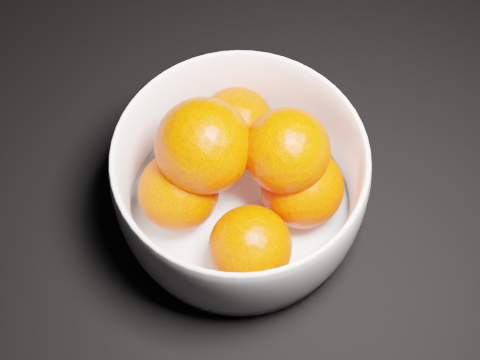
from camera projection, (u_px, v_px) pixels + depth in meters
ground at (220, 82)px, 0.71m from camera, size 3.00×3.00×0.00m
bowl at (240, 183)px, 0.59m from camera, size 0.22×0.22×0.11m
orange_pile at (241, 172)px, 0.58m from camera, size 0.17×0.18×0.12m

